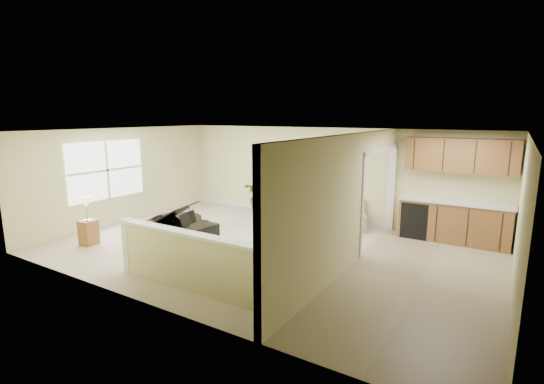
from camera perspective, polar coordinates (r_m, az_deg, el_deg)
The scene contains 20 objects.
floor at distance 8.48m, azimuth -0.92°, elevation -8.38°, with size 9.00×9.00×0.00m, color tan.
back_wall at distance 10.76m, azimuth 7.71°, elevation 2.56°, with size 9.00×0.04×2.50m, color beige.
front_wall at distance 5.92m, azimuth -16.88°, elevation -4.83°, with size 9.00×0.04×2.50m, color beige.
left_wall at distance 11.20m, azimuth -20.74°, elevation 2.28°, with size 0.04×6.00×2.50m, color beige.
right_wall at distance 6.91m, azimuth 32.37°, elevation -3.84°, with size 0.04×6.00×2.50m, color beige.
ceiling at distance 8.00m, azimuth -0.98°, elevation 8.76°, with size 9.00×6.00×0.04m, color white.
kitchen_vinyl at distance 7.39m, azimuth 20.62°, elevation -12.10°, with size 2.70×6.00×0.01m, color #978A66.
interior_partition at distance 7.59m, azimuth 11.62°, elevation -1.35°, with size 0.18×5.99×2.50m.
pony_half_wall at distance 6.55m, azimuth -11.44°, elevation -9.75°, with size 3.42×0.22×1.00m.
left_window at distance 10.87m, azimuth -22.84°, elevation 2.94°, with size 0.05×2.15×1.45m, color white.
wall_art_left at distance 11.09m, azimuth 3.21°, elevation 5.50°, with size 0.48×0.04×0.58m.
wall_mirror at distance 10.55m, azimuth 9.21°, elevation 5.36°, with size 0.55×0.04×0.55m.
kitchen_cabinets at distance 9.73m, azimuth 24.39°, elevation -1.52°, with size 2.36×0.65×2.33m.
piano at distance 10.21m, azimuth -14.42°, elevation -1.84°, with size 1.99×2.02×1.45m.
piano_bench at distance 8.81m, azimuth -9.94°, elevation -6.24°, with size 0.35×0.68×0.46m, color black.
loveseat at distance 10.21m, azimuth 9.12°, elevation -3.15°, with size 1.90×1.45×0.90m.
accent_table at distance 11.06m, azimuth 0.89°, elevation -1.20°, with size 0.51×0.51×0.74m.
palm_plant at distance 11.22m, azimuth -1.29°, elevation -0.60°, with size 1.04×0.91×1.13m.
small_plant at distance 9.79m, azimuth 10.41°, elevation -4.56°, with size 0.37×0.37×0.51m.
lamp_stand at distance 9.60m, azimuth -25.11°, elevation -4.25°, with size 0.34×0.34×1.09m.
Camera 1 is at (4.32, -6.73, 2.82)m, focal length 26.00 mm.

